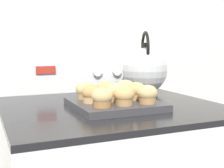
{
  "coord_description": "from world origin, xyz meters",
  "views": [
    {
      "loc": [
        -0.41,
        -0.62,
        1.13
      ],
      "look_at": [
        -0.01,
        0.32,
        1.0
      ],
      "focal_mm": 50.0,
      "sensor_mm": 36.0,
      "label": 1
    }
  ],
  "objects": [
    {
      "name": "muffin_r2_c2",
      "position": [
        0.07,
        0.37,
        0.97
      ],
      "size": [
        0.06,
        0.06,
        0.06
      ],
      "color": "olive",
      "rests_on": "muffin_pan"
    },
    {
      "name": "muffin_r2_c0",
      "position": [
        -0.09,
        0.37,
        0.97
      ],
      "size": [
        0.06,
        0.06,
        0.06
      ],
      "color": "#A37A4C",
      "rests_on": "muffin_pan"
    },
    {
      "name": "control_panel",
      "position": [
        0.0,
        0.69,
        1.01
      ],
      "size": [
        0.71,
        0.07,
        0.18
      ],
      "color": "white",
      "rests_on": "stove_range"
    },
    {
      "name": "muffin_pan",
      "position": [
        -0.01,
        0.29,
        0.94
      ],
      "size": [
        0.27,
        0.27,
        0.02
      ],
      "color": "#38383D",
      "rests_on": "stove_range"
    },
    {
      "name": "muffin_r2_c1",
      "position": [
        -0.01,
        0.37,
        0.97
      ],
      "size": [
        0.06,
        0.06,
        0.06
      ],
      "color": "#A37A4C",
      "rests_on": "muffin_pan"
    },
    {
      "name": "wall_back",
      "position": [
        0.0,
        0.74,
        1.2
      ],
      "size": [
        8.0,
        0.05,
        2.4
      ],
      "color": "silver",
      "rests_on": "ground_plane"
    },
    {
      "name": "muffin_r0_c1",
      "position": [
        -0.01,
        0.22,
        0.97
      ],
      "size": [
        0.06,
        0.06,
        0.06
      ],
      "color": "#A37A4C",
      "rests_on": "muffin_pan"
    },
    {
      "name": "muffin_r1_c2",
      "position": [
        0.07,
        0.29,
        0.97
      ],
      "size": [
        0.06,
        0.06,
        0.06
      ],
      "color": "tan",
      "rests_on": "muffin_pan"
    },
    {
      "name": "muffin_r1_c1",
      "position": [
        -0.01,
        0.29,
        0.97
      ],
      "size": [
        0.06,
        0.06,
        0.06
      ],
      "color": "#A37A4C",
      "rests_on": "muffin_pan"
    },
    {
      "name": "muffin_r0_c2",
      "position": [
        0.07,
        0.22,
        0.97
      ],
      "size": [
        0.06,
        0.06,
        0.06
      ],
      "color": "#A37A4C",
      "rests_on": "muffin_pan"
    },
    {
      "name": "muffin_r1_c0",
      "position": [
        -0.09,
        0.29,
        0.97
      ],
      "size": [
        0.06,
        0.06,
        0.06
      ],
      "color": "tan",
      "rests_on": "muffin_pan"
    },
    {
      "name": "muffin_r0_c0",
      "position": [
        -0.08,
        0.22,
        0.97
      ],
      "size": [
        0.06,
        0.06,
        0.06
      ],
      "color": "olive",
      "rests_on": "muffin_pan"
    },
    {
      "name": "tea_kettle",
      "position": [
        0.24,
        0.54,
        1.03
      ],
      "size": [
        0.19,
        0.22,
        0.26
      ],
      "color": "silver",
      "rests_on": "stove_range"
    }
  ]
}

